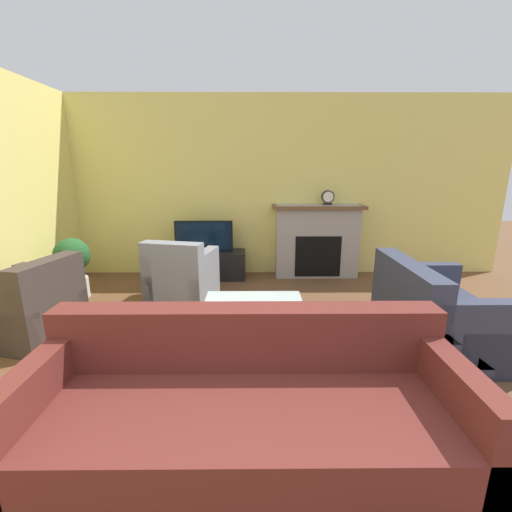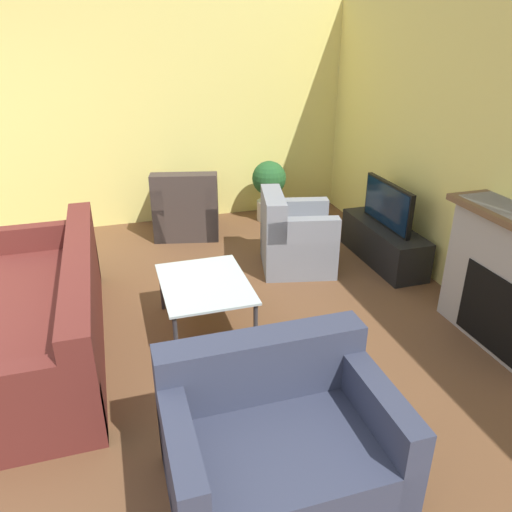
{
  "view_description": "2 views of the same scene",
  "coord_description": "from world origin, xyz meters",
  "px_view_note": "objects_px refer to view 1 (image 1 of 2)",
  "views": [
    {
      "loc": [
        0.16,
        -0.8,
        1.66
      ],
      "look_at": [
        0.18,
        2.57,
        0.78
      ],
      "focal_mm": 24.0,
      "sensor_mm": 36.0,
      "label": 1
    },
    {
      "loc": [
        3.77,
        1.47,
        2.38
      ],
      "look_at": [
        0.57,
        2.44,
        0.82
      ],
      "focal_mm": 35.0,
      "sensor_mm": 36.0,
      "label": 2
    }
  ],
  "objects_px": {
    "potted_plant": "(73,263)",
    "mantel_clock": "(328,197)",
    "tv": "(204,236)",
    "coffee_table": "(254,309)",
    "couch_sectional": "(246,414)",
    "armchair_accent": "(182,279)",
    "couch_loveseat": "(435,316)",
    "armchair_by_window": "(31,309)"
  },
  "relations": [
    {
      "from": "coffee_table",
      "to": "mantel_clock",
      "type": "bearing_deg",
      "value": 63.56
    },
    {
      "from": "coffee_table",
      "to": "mantel_clock",
      "type": "xyz_separation_m",
      "value": [
        1.11,
        2.24,
        0.82
      ]
    },
    {
      "from": "tv",
      "to": "couch_loveseat",
      "type": "height_order",
      "value": "tv"
    },
    {
      "from": "tv",
      "to": "couch_sectional",
      "type": "distance_m",
      "value": 3.46
    },
    {
      "from": "armchair_by_window",
      "to": "armchair_accent",
      "type": "relative_size",
      "value": 1.06
    },
    {
      "from": "couch_sectional",
      "to": "armchair_accent",
      "type": "height_order",
      "value": "same"
    },
    {
      "from": "couch_loveseat",
      "to": "potted_plant",
      "type": "xyz_separation_m",
      "value": [
        -4.03,
        1.28,
        0.17
      ]
    },
    {
      "from": "tv",
      "to": "potted_plant",
      "type": "xyz_separation_m",
      "value": [
        -1.58,
        -0.79,
        -0.19
      ]
    },
    {
      "from": "tv",
      "to": "armchair_accent",
      "type": "xyz_separation_m",
      "value": [
        -0.15,
        -0.98,
        -0.35
      ]
    },
    {
      "from": "armchair_accent",
      "to": "coffee_table",
      "type": "height_order",
      "value": "armchair_accent"
    },
    {
      "from": "coffee_table",
      "to": "tv",
      "type": "bearing_deg",
      "value": 109.33
    },
    {
      "from": "armchair_by_window",
      "to": "tv",
      "type": "bearing_deg",
      "value": 155.89
    },
    {
      "from": "armchair_by_window",
      "to": "mantel_clock",
      "type": "height_order",
      "value": "mantel_clock"
    },
    {
      "from": "tv",
      "to": "mantel_clock",
      "type": "xyz_separation_m",
      "value": [
        1.86,
        0.11,
        0.57
      ]
    },
    {
      "from": "couch_sectional",
      "to": "couch_loveseat",
      "type": "bearing_deg",
      "value": 36.43
    },
    {
      "from": "mantel_clock",
      "to": "potted_plant",
      "type": "bearing_deg",
      "value": -165.19
    },
    {
      "from": "couch_sectional",
      "to": "potted_plant",
      "type": "bearing_deg",
      "value": 131.48
    },
    {
      "from": "armchair_by_window",
      "to": "potted_plant",
      "type": "distance_m",
      "value": 1.13
    },
    {
      "from": "tv",
      "to": "potted_plant",
      "type": "distance_m",
      "value": 1.78
    },
    {
      "from": "coffee_table",
      "to": "potted_plant",
      "type": "height_order",
      "value": "potted_plant"
    },
    {
      "from": "armchair_by_window",
      "to": "mantel_clock",
      "type": "xyz_separation_m",
      "value": [
        3.3,
        2.02,
        0.92
      ]
    },
    {
      "from": "potted_plant",
      "to": "mantel_clock",
      "type": "distance_m",
      "value": 3.63
    },
    {
      "from": "tv",
      "to": "mantel_clock",
      "type": "relative_size",
      "value": 3.98
    },
    {
      "from": "couch_loveseat",
      "to": "mantel_clock",
      "type": "bearing_deg",
      "value": 15.36
    },
    {
      "from": "armchair_accent",
      "to": "potted_plant",
      "type": "bearing_deg",
      "value": 5.19
    },
    {
      "from": "couch_sectional",
      "to": "coffee_table",
      "type": "distance_m",
      "value": 1.25
    },
    {
      "from": "armchair_accent",
      "to": "mantel_clock",
      "type": "distance_m",
      "value": 2.46
    },
    {
      "from": "potted_plant",
      "to": "couch_loveseat",
      "type": "bearing_deg",
      "value": -17.58
    },
    {
      "from": "tv",
      "to": "coffee_table",
      "type": "bearing_deg",
      "value": -70.67
    },
    {
      "from": "couch_loveseat",
      "to": "mantel_clock",
      "type": "xyz_separation_m",
      "value": [
        -0.6,
        2.19,
        0.93
      ]
    },
    {
      "from": "couch_sectional",
      "to": "armchair_accent",
      "type": "bearing_deg",
      "value": 109.63
    },
    {
      "from": "mantel_clock",
      "to": "armchair_accent",
      "type": "bearing_deg",
      "value": -151.37
    },
    {
      "from": "tv",
      "to": "couch_sectional",
      "type": "bearing_deg",
      "value": -78.28
    },
    {
      "from": "tv",
      "to": "coffee_table",
      "type": "height_order",
      "value": "tv"
    },
    {
      "from": "potted_plant",
      "to": "armchair_accent",
      "type": "bearing_deg",
      "value": -7.53
    },
    {
      "from": "couch_sectional",
      "to": "mantel_clock",
      "type": "xyz_separation_m",
      "value": [
        1.16,
        3.48,
        0.93
      ]
    },
    {
      "from": "potted_plant",
      "to": "mantel_clock",
      "type": "height_order",
      "value": "mantel_clock"
    },
    {
      "from": "couch_loveseat",
      "to": "armchair_accent",
      "type": "bearing_deg",
      "value": 67.33
    },
    {
      "from": "coffee_table",
      "to": "potted_plant",
      "type": "bearing_deg",
      "value": 150.23
    },
    {
      "from": "armchair_by_window",
      "to": "coffee_table",
      "type": "relative_size",
      "value": 1.0
    },
    {
      "from": "couch_loveseat",
      "to": "armchair_accent",
      "type": "xyz_separation_m",
      "value": [
        -2.61,
        1.09,
        0.01
      ]
    },
    {
      "from": "tv",
      "to": "armchair_by_window",
      "type": "relative_size",
      "value": 0.94
    }
  ]
}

